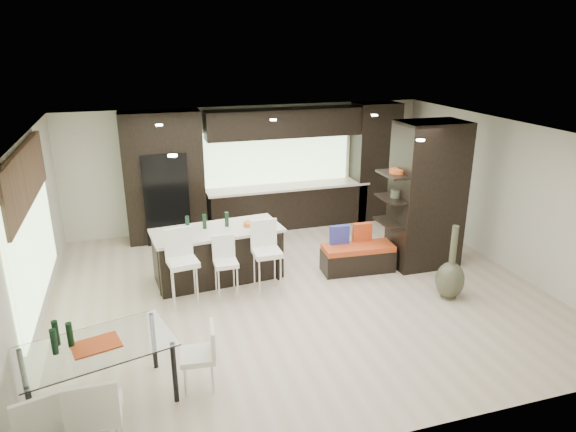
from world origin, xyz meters
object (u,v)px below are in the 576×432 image
object	(u,v)px
stool_left	(184,276)
bench	(358,258)
kitchen_island	(218,254)
chair_end	(198,360)
stool_mid	(226,274)
stool_right	(267,265)
floor_vase	(452,262)
dining_table	(100,376)
chair_far	(41,429)
chair_near	(97,417)

from	to	relation	value
stool_left	bench	xyz separation A→B (m)	(3.18, 0.35, -0.25)
kitchen_island	chair_end	xyz separation A→B (m)	(-0.76, -2.95, -0.08)
bench	chair_end	bearing A→B (deg)	-138.56
stool_mid	stool_right	bearing A→B (deg)	-2.33
stool_right	floor_vase	distance (m)	3.01
dining_table	chair_end	world-z (taller)	dining_table
floor_vase	dining_table	bearing A→B (deg)	-168.41
stool_left	stool_right	world-z (taller)	stool_left
stool_left	chair_far	distance (m)	3.40
kitchen_island	chair_end	size ratio (longest dim) A/B	2.90
dining_table	kitchen_island	bearing A→B (deg)	42.97
kitchen_island	stool_mid	xyz separation A→B (m)	(0.00, -0.77, -0.04)
kitchen_island	stool_right	bearing A→B (deg)	-55.22
floor_vase	kitchen_island	bearing A→B (deg)	152.11
stool_mid	floor_vase	bearing A→B (deg)	-16.66
stool_mid	stool_right	size ratio (longest dim) A/B	0.84
floor_vase	dining_table	size ratio (longest dim) A/B	0.76
stool_left	bench	bearing A→B (deg)	-2.52
floor_vase	chair_end	xyz separation A→B (m)	(-4.26, -1.10, -0.25)
bench	floor_vase	distance (m)	1.76
bench	chair_far	xyz separation A→B (m)	(-4.88, -3.28, 0.19)
stool_right	stool_left	bearing A→B (deg)	179.97
bench	dining_table	size ratio (longest dim) A/B	0.79
stool_mid	chair_near	world-z (taller)	chair_near
dining_table	chair_end	distance (m)	1.12
dining_table	chair_end	size ratio (longest dim) A/B	2.16
stool_right	bench	world-z (taller)	stool_right
kitchen_island	chair_far	distance (m)	4.44
stool_mid	chair_near	distance (m)	3.53
stool_right	chair_end	bearing A→B (deg)	-123.89
stool_mid	floor_vase	xyz separation A→B (m)	(3.50, -1.09, 0.21)
kitchen_island	stool_mid	size ratio (longest dim) A/B	2.64
chair_near	chair_end	world-z (taller)	chair_near
stool_left	bench	world-z (taller)	stool_left
chair_far	floor_vase	bearing A→B (deg)	2.25
stool_mid	chair_far	bearing A→B (deg)	-128.24
kitchen_island	bench	distance (m)	2.54
stool_mid	chair_far	distance (m)	3.81
stool_right	chair_far	size ratio (longest dim) A/B	1.15
stool_right	dining_table	size ratio (longest dim) A/B	0.61
stool_mid	floor_vase	distance (m)	3.67
chair_near	stool_left	bearing A→B (deg)	68.97
chair_near	kitchen_island	bearing A→B (deg)	64.40
kitchen_island	stool_right	size ratio (longest dim) A/B	2.22
stool_mid	stool_right	distance (m)	0.69
kitchen_island	chair_far	world-z (taller)	kitchen_island
stool_right	chair_near	world-z (taller)	stool_right
stool_mid	bench	size ratio (longest dim) A/B	0.64
chair_far	chair_end	bearing A→B (deg)	10.12
stool_right	chair_end	xyz separation A→B (m)	(-1.44, -2.15, -0.12)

